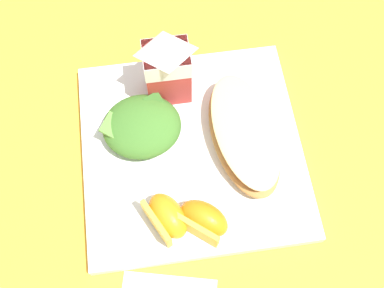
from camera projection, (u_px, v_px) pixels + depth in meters
ground at (192, 152)px, 0.61m from camera, size 3.00×3.00×0.00m
white_plate at (192, 150)px, 0.61m from camera, size 0.28×0.28×0.02m
cheesy_pizza_bread at (243, 131)px, 0.59m from camera, size 0.10×0.18×0.04m
green_salad_pile at (142, 126)px, 0.59m from camera, size 0.10×0.09×0.04m
milk_carton at (167, 66)px, 0.58m from camera, size 0.06×0.04×0.11m
orange_wedge_front at (167, 217)px, 0.54m from camera, size 0.06×0.07×0.04m
orange_wedge_middle at (203, 220)px, 0.54m from camera, size 0.07×0.07×0.04m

